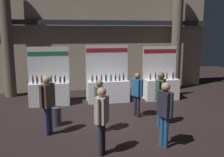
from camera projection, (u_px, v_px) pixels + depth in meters
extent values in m
plane|color=black|center=(113.00, 119.00, 8.98)|extent=(24.69, 24.69, 0.00)
cube|color=tan|center=(95.00, 29.00, 13.20)|extent=(12.34, 0.25, 6.53)
cube|color=#2D2D33|center=(96.00, 23.00, 12.84)|extent=(12.34, 0.20, 0.24)
cylinder|color=#665B4C|center=(7.00, 34.00, 11.70)|extent=(0.54, 0.54, 6.00)
cylinder|color=#665B4C|center=(177.00, 34.00, 13.29)|extent=(0.54, 0.54, 6.00)
cube|color=white|center=(49.00, 94.00, 10.66)|extent=(1.67, 0.60, 0.98)
cube|color=white|center=(49.00, 75.00, 10.85)|extent=(1.76, 0.04, 2.49)
cube|color=#1E6638|center=(48.00, 54.00, 10.66)|extent=(1.71, 0.01, 0.18)
cylinder|color=black|center=(33.00, 80.00, 10.43)|extent=(0.06, 0.06, 0.26)
cylinder|color=black|center=(33.00, 76.00, 10.40)|extent=(0.03, 0.03, 0.09)
cylinder|color=black|center=(33.00, 75.00, 10.39)|extent=(0.03, 0.03, 0.02)
cylinder|color=black|center=(37.00, 80.00, 10.43)|extent=(0.07, 0.07, 0.27)
cylinder|color=black|center=(37.00, 76.00, 10.40)|extent=(0.03, 0.03, 0.08)
cylinder|color=red|center=(37.00, 75.00, 10.39)|extent=(0.03, 0.03, 0.02)
cylinder|color=#472D14|center=(42.00, 80.00, 10.46)|extent=(0.07, 0.07, 0.26)
cylinder|color=#472D14|center=(41.00, 76.00, 10.43)|extent=(0.03, 0.03, 0.07)
cylinder|color=black|center=(41.00, 75.00, 10.42)|extent=(0.03, 0.03, 0.02)
cylinder|color=#472D14|center=(47.00, 80.00, 10.50)|extent=(0.07, 0.07, 0.26)
cylinder|color=#472D14|center=(46.00, 76.00, 10.47)|extent=(0.03, 0.03, 0.07)
cylinder|color=black|center=(46.00, 75.00, 10.46)|extent=(0.03, 0.03, 0.02)
cylinder|color=#472D14|center=(51.00, 79.00, 10.60)|extent=(0.08, 0.08, 0.27)
cylinder|color=#472D14|center=(51.00, 75.00, 10.57)|extent=(0.03, 0.03, 0.07)
cylinder|color=black|center=(51.00, 74.00, 10.56)|extent=(0.03, 0.03, 0.02)
cylinder|color=#19381E|center=(55.00, 79.00, 10.64)|extent=(0.06, 0.06, 0.28)
cylinder|color=#19381E|center=(55.00, 75.00, 10.61)|extent=(0.03, 0.03, 0.08)
cylinder|color=gold|center=(55.00, 74.00, 10.60)|extent=(0.03, 0.03, 0.02)
cylinder|color=black|center=(60.00, 80.00, 10.56)|extent=(0.07, 0.07, 0.25)
cylinder|color=black|center=(60.00, 76.00, 10.53)|extent=(0.03, 0.03, 0.06)
cylinder|color=gold|center=(60.00, 75.00, 10.52)|extent=(0.03, 0.03, 0.02)
cylinder|color=black|center=(64.00, 80.00, 10.60)|extent=(0.07, 0.07, 0.24)
cylinder|color=black|center=(64.00, 76.00, 10.58)|extent=(0.03, 0.03, 0.07)
cylinder|color=gold|center=(64.00, 75.00, 10.57)|extent=(0.03, 0.03, 0.02)
cube|color=white|center=(108.00, 91.00, 11.15)|extent=(1.84, 0.60, 0.96)
cube|color=white|center=(107.00, 73.00, 11.34)|extent=(1.93, 0.04, 2.53)
cube|color=maroon|center=(107.00, 50.00, 11.13)|extent=(1.87, 0.01, 0.18)
cylinder|color=#472D14|center=(92.00, 79.00, 10.86)|extent=(0.07, 0.07, 0.24)
cylinder|color=#472D14|center=(92.00, 76.00, 10.83)|extent=(0.03, 0.03, 0.08)
cylinder|color=gold|center=(92.00, 74.00, 10.82)|extent=(0.03, 0.03, 0.02)
cylinder|color=black|center=(97.00, 79.00, 10.85)|extent=(0.06, 0.06, 0.24)
cylinder|color=black|center=(97.00, 76.00, 10.82)|extent=(0.03, 0.03, 0.06)
cylinder|color=black|center=(97.00, 75.00, 10.81)|extent=(0.03, 0.03, 0.02)
cylinder|color=#472D14|center=(101.00, 79.00, 10.95)|extent=(0.07, 0.07, 0.24)
cylinder|color=#472D14|center=(101.00, 75.00, 10.92)|extent=(0.03, 0.03, 0.08)
cylinder|color=black|center=(101.00, 74.00, 10.92)|extent=(0.03, 0.03, 0.02)
cylinder|color=black|center=(106.00, 78.00, 10.97)|extent=(0.08, 0.08, 0.26)
cylinder|color=black|center=(106.00, 74.00, 10.93)|extent=(0.03, 0.03, 0.08)
cylinder|color=gold|center=(106.00, 73.00, 10.92)|extent=(0.03, 0.03, 0.02)
cylinder|color=#19381E|center=(111.00, 78.00, 10.97)|extent=(0.07, 0.07, 0.26)
cylinder|color=#19381E|center=(111.00, 75.00, 10.94)|extent=(0.03, 0.03, 0.06)
cylinder|color=red|center=(111.00, 74.00, 10.93)|extent=(0.03, 0.03, 0.02)
cylinder|color=black|center=(116.00, 78.00, 11.06)|extent=(0.07, 0.07, 0.24)
cylinder|color=black|center=(116.00, 75.00, 11.04)|extent=(0.03, 0.03, 0.08)
cylinder|color=red|center=(116.00, 73.00, 11.03)|extent=(0.03, 0.03, 0.02)
cylinder|color=#472D14|center=(120.00, 78.00, 11.11)|extent=(0.07, 0.07, 0.24)
cylinder|color=#472D14|center=(120.00, 74.00, 11.08)|extent=(0.03, 0.03, 0.09)
cylinder|color=gold|center=(120.00, 73.00, 11.07)|extent=(0.03, 0.03, 0.02)
cylinder|color=black|center=(124.00, 78.00, 11.26)|extent=(0.07, 0.07, 0.23)
cylinder|color=black|center=(124.00, 74.00, 11.23)|extent=(0.03, 0.03, 0.09)
cylinder|color=black|center=(124.00, 73.00, 11.22)|extent=(0.03, 0.03, 0.02)
cube|color=white|center=(161.00, 89.00, 11.56)|extent=(1.56, 0.60, 0.96)
cube|color=white|center=(159.00, 72.00, 11.76)|extent=(1.64, 0.04, 2.46)
cube|color=maroon|center=(160.00, 51.00, 11.55)|extent=(1.59, 0.01, 0.18)
cylinder|color=#472D14|center=(150.00, 77.00, 11.36)|extent=(0.07, 0.07, 0.24)
cylinder|color=#472D14|center=(150.00, 74.00, 11.33)|extent=(0.03, 0.03, 0.06)
cylinder|color=red|center=(151.00, 73.00, 11.33)|extent=(0.03, 0.03, 0.02)
cylinder|color=black|center=(156.00, 77.00, 11.47)|extent=(0.07, 0.07, 0.25)
cylinder|color=black|center=(156.00, 73.00, 11.44)|extent=(0.03, 0.03, 0.07)
cylinder|color=red|center=(156.00, 72.00, 11.43)|extent=(0.03, 0.03, 0.02)
cylinder|color=#19381E|center=(162.00, 77.00, 11.46)|extent=(0.06, 0.06, 0.23)
cylinder|color=#19381E|center=(162.00, 73.00, 11.44)|extent=(0.03, 0.03, 0.08)
cylinder|color=red|center=(162.00, 72.00, 11.43)|extent=(0.03, 0.03, 0.02)
cylinder|color=black|center=(167.00, 76.00, 11.56)|extent=(0.06, 0.06, 0.26)
cylinder|color=black|center=(167.00, 72.00, 11.53)|extent=(0.03, 0.03, 0.08)
cylinder|color=black|center=(167.00, 71.00, 11.52)|extent=(0.03, 0.03, 0.02)
cylinder|color=black|center=(173.00, 76.00, 11.53)|extent=(0.07, 0.07, 0.25)
cylinder|color=black|center=(173.00, 73.00, 11.50)|extent=(0.03, 0.03, 0.07)
cylinder|color=gold|center=(173.00, 72.00, 11.50)|extent=(0.03, 0.03, 0.02)
cylinder|color=#38383D|center=(56.00, 117.00, 8.35)|extent=(0.37, 0.37, 0.61)
torus|color=black|center=(55.00, 108.00, 8.29)|extent=(0.37, 0.37, 0.02)
cylinder|color=navy|center=(160.00, 112.00, 8.41)|extent=(0.12, 0.12, 0.88)
cylinder|color=navy|center=(159.00, 113.00, 8.28)|extent=(0.12, 0.12, 0.88)
cube|color=#33563D|center=(160.00, 90.00, 8.20)|extent=(0.41, 0.43, 0.70)
sphere|color=brown|center=(161.00, 76.00, 8.11)|extent=(0.24, 0.24, 0.24)
cylinder|color=#33563D|center=(162.00, 88.00, 8.39)|extent=(0.08, 0.08, 0.66)
cylinder|color=#33563D|center=(159.00, 91.00, 8.01)|extent=(0.08, 0.08, 0.66)
cylinder|color=#23232D|center=(135.00, 106.00, 9.27)|extent=(0.12, 0.12, 0.80)
cylinder|color=#23232D|center=(138.00, 107.00, 9.13)|extent=(0.12, 0.12, 0.80)
cube|color=navy|center=(137.00, 87.00, 9.07)|extent=(0.37, 0.46, 0.63)
sphere|color=brown|center=(137.00, 76.00, 8.99)|extent=(0.22, 0.22, 0.22)
cylinder|color=navy|center=(133.00, 86.00, 9.27)|extent=(0.08, 0.08, 0.60)
cylinder|color=navy|center=(142.00, 88.00, 8.87)|extent=(0.08, 0.08, 0.60)
cylinder|color=#23232D|center=(101.00, 140.00, 6.26)|extent=(0.12, 0.12, 0.85)
cylinder|color=#23232D|center=(103.00, 138.00, 6.39)|extent=(0.12, 0.12, 0.85)
cube|color=#ADA393|center=(102.00, 110.00, 6.18)|extent=(0.40, 0.42, 0.67)
sphere|color=tan|center=(102.00, 92.00, 6.10)|extent=(0.23, 0.23, 0.23)
cylinder|color=#ADA393|center=(98.00, 112.00, 5.99)|extent=(0.08, 0.08, 0.64)
cylinder|color=#ADA393|center=(105.00, 107.00, 6.37)|extent=(0.08, 0.08, 0.64)
cylinder|color=navy|center=(47.00, 122.00, 7.49)|extent=(0.12, 0.12, 0.88)
cylinder|color=navy|center=(50.00, 120.00, 7.64)|extent=(0.12, 0.12, 0.88)
cube|color=#47382D|center=(47.00, 96.00, 7.42)|extent=(0.46, 0.49, 0.70)
sphere|color=tan|center=(46.00, 80.00, 7.33)|extent=(0.24, 0.24, 0.24)
cylinder|color=#47382D|center=(41.00, 97.00, 7.19)|extent=(0.08, 0.08, 0.67)
cylinder|color=#47382D|center=(53.00, 93.00, 7.64)|extent=(0.08, 0.08, 0.67)
cylinder|color=navy|center=(100.00, 120.00, 7.71)|extent=(0.12, 0.12, 0.81)
cylinder|color=navy|center=(99.00, 119.00, 7.84)|extent=(0.12, 0.12, 0.81)
cube|color=#33563D|center=(100.00, 97.00, 7.64)|extent=(0.29, 0.34, 0.64)
sphere|color=#8C6647|center=(99.00, 83.00, 7.56)|extent=(0.22, 0.22, 0.22)
cylinder|color=#33563D|center=(101.00, 98.00, 7.44)|extent=(0.08, 0.08, 0.61)
cylinder|color=#33563D|center=(98.00, 95.00, 7.83)|extent=(0.08, 0.08, 0.61)
cylinder|color=navy|center=(166.00, 133.00, 6.69)|extent=(0.12, 0.12, 0.87)
cylinder|color=navy|center=(162.00, 131.00, 6.83)|extent=(0.12, 0.12, 0.87)
cube|color=#23232D|center=(165.00, 104.00, 6.62)|extent=(0.33, 0.45, 0.69)
sphere|color=tan|center=(166.00, 87.00, 6.53)|extent=(0.24, 0.24, 0.24)
cylinder|color=#23232D|center=(171.00, 106.00, 6.40)|extent=(0.08, 0.08, 0.65)
cylinder|color=#23232D|center=(159.00, 101.00, 6.82)|extent=(0.08, 0.08, 0.65)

